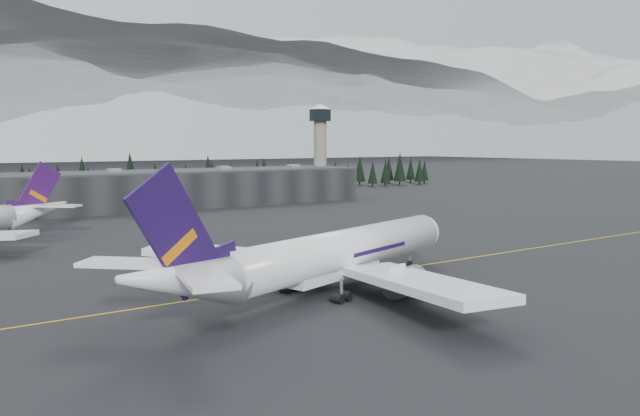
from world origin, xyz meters
TOP-DOWN VIEW (x-y plane):
  - ground at (0.00, 0.00)m, footprint 1400.00×1400.00m
  - taxiline at (0.00, -2.00)m, footprint 400.00×0.40m
  - terminal at (0.00, 125.00)m, footprint 160.00×30.00m
  - control_tower at (75.00, 128.00)m, footprint 10.00×10.00m
  - treeline at (0.00, 162.00)m, footprint 360.00×20.00m
  - jet_main at (-20.48, -9.71)m, footprint 66.18×59.77m
  - gse_vehicle_a at (-11.38, 98.96)m, footprint 4.28×5.60m
  - gse_vehicle_b at (-4.58, 103.29)m, footprint 4.26×2.18m

SIDE VIEW (x-z plane):
  - ground at x=0.00m, z-range 0.00..0.00m
  - taxiline at x=0.00m, z-range 0.00..0.02m
  - gse_vehicle_b at x=-4.58m, z-range 0.00..1.39m
  - gse_vehicle_a at x=-11.38m, z-range 0.00..1.41m
  - jet_main at x=-20.48m, z-range -4.35..15.60m
  - terminal at x=0.00m, z-range 0.00..12.60m
  - treeline at x=0.00m, z-range 0.00..15.00m
  - control_tower at x=75.00m, z-range 4.56..42.26m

